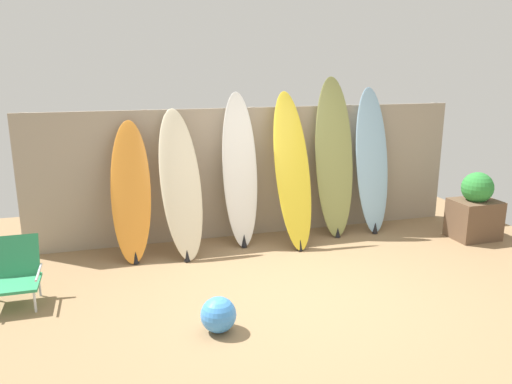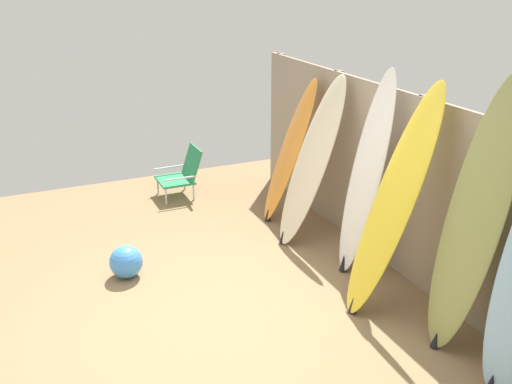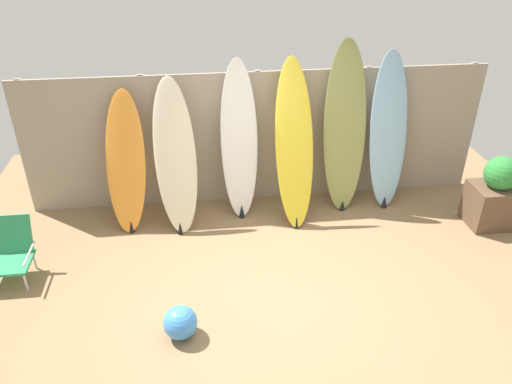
{
  "view_description": "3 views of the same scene",
  "coord_description": "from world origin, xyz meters",
  "px_view_note": "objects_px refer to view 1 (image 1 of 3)",
  "views": [
    {
      "loc": [
        -1.89,
        -4.56,
        2.34
      ],
      "look_at": [
        -0.38,
        0.55,
        1.0
      ],
      "focal_mm": 35.0,
      "sensor_mm": 36.0,
      "label": 1
    },
    {
      "loc": [
        3.99,
        -1.38,
        2.87
      ],
      "look_at": [
        -0.27,
        0.52,
        1.02
      ],
      "focal_mm": 40.0,
      "sensor_mm": 36.0,
      "label": 2
    },
    {
      "loc": [
        -0.78,
        -4.07,
        3.58
      ],
      "look_at": [
        -0.2,
        0.58,
        0.89
      ],
      "focal_mm": 35.0,
      "sensor_mm": 36.0,
      "label": 3
    }
  ],
  "objects_px": {
    "surfboard_yellow_3": "(292,171)",
    "surfboard_olive_4": "(334,158)",
    "surfboard_cream_1": "(181,184)",
    "surfboard_orange_0": "(131,192)",
    "surfboard_skyblue_5": "(372,161)",
    "beach_chair": "(15,272)",
    "beach_ball": "(218,315)",
    "surfboard_white_2": "(240,172)",
    "planter_box": "(475,209)"
  },
  "relations": [
    {
      "from": "surfboard_white_2",
      "to": "beach_chair",
      "type": "relative_size",
      "value": 3.09
    },
    {
      "from": "surfboard_olive_4",
      "to": "beach_chair",
      "type": "relative_size",
      "value": 3.38
    },
    {
      "from": "planter_box",
      "to": "surfboard_white_2",
      "type": "bearing_deg",
      "value": 167.2
    },
    {
      "from": "surfboard_cream_1",
      "to": "surfboard_skyblue_5",
      "type": "distance_m",
      "value": 2.76
    },
    {
      "from": "surfboard_skyblue_5",
      "to": "beach_chair",
      "type": "height_order",
      "value": "surfboard_skyblue_5"
    },
    {
      "from": "surfboard_yellow_3",
      "to": "surfboard_olive_4",
      "type": "xyz_separation_m",
      "value": [
        0.7,
        0.21,
        0.1
      ]
    },
    {
      "from": "planter_box",
      "to": "surfboard_orange_0",
      "type": "bearing_deg",
      "value": 172.24
    },
    {
      "from": "surfboard_orange_0",
      "to": "surfboard_skyblue_5",
      "type": "xyz_separation_m",
      "value": [
        3.37,
        0.12,
        0.19
      ]
    },
    {
      "from": "planter_box",
      "to": "surfboard_yellow_3",
      "type": "bearing_deg",
      "value": 167.78
    },
    {
      "from": "surfboard_cream_1",
      "to": "surfboard_olive_4",
      "type": "xyz_separation_m",
      "value": [
        2.17,
        0.17,
        0.19
      ]
    },
    {
      "from": "beach_chair",
      "to": "planter_box",
      "type": "distance_m",
      "value": 5.82
    },
    {
      "from": "surfboard_orange_0",
      "to": "surfboard_cream_1",
      "type": "height_order",
      "value": "surfboard_cream_1"
    },
    {
      "from": "surfboard_cream_1",
      "to": "beach_ball",
      "type": "height_order",
      "value": "surfboard_cream_1"
    },
    {
      "from": "surfboard_olive_4",
      "to": "planter_box",
      "type": "xyz_separation_m",
      "value": [
        1.81,
        -0.75,
        -0.68
      ]
    },
    {
      "from": "surfboard_white_2",
      "to": "planter_box",
      "type": "height_order",
      "value": "surfboard_white_2"
    },
    {
      "from": "surfboard_orange_0",
      "to": "planter_box",
      "type": "distance_m",
      "value": 4.65
    },
    {
      "from": "surfboard_cream_1",
      "to": "surfboard_yellow_3",
      "type": "height_order",
      "value": "surfboard_yellow_3"
    },
    {
      "from": "surfboard_cream_1",
      "to": "planter_box",
      "type": "bearing_deg",
      "value": -8.32
    },
    {
      "from": "surfboard_skyblue_5",
      "to": "surfboard_cream_1",
      "type": "bearing_deg",
      "value": -176.69
    },
    {
      "from": "surfboard_cream_1",
      "to": "planter_box",
      "type": "height_order",
      "value": "surfboard_cream_1"
    },
    {
      "from": "surfboard_orange_0",
      "to": "surfboard_yellow_3",
      "type": "height_order",
      "value": "surfboard_yellow_3"
    },
    {
      "from": "surfboard_cream_1",
      "to": "surfboard_white_2",
      "type": "bearing_deg",
      "value": 9.88
    },
    {
      "from": "beach_chair",
      "to": "surfboard_white_2",
      "type": "bearing_deg",
      "value": 19.92
    },
    {
      "from": "surfboard_olive_4",
      "to": "beach_chair",
      "type": "xyz_separation_m",
      "value": [
        -4.0,
        -1.08,
        -0.77
      ]
    },
    {
      "from": "surfboard_skyblue_5",
      "to": "beach_chair",
      "type": "xyz_separation_m",
      "value": [
        -4.59,
        -1.07,
        -0.69
      ]
    },
    {
      "from": "surfboard_white_2",
      "to": "beach_ball",
      "type": "xyz_separation_m",
      "value": [
        -0.79,
        -2.21,
        -0.83
      ]
    },
    {
      "from": "surfboard_skyblue_5",
      "to": "planter_box",
      "type": "height_order",
      "value": "surfboard_skyblue_5"
    },
    {
      "from": "surfboard_orange_0",
      "to": "surfboard_olive_4",
      "type": "bearing_deg",
      "value": 2.62
    },
    {
      "from": "surfboard_white_2",
      "to": "surfboard_olive_4",
      "type": "bearing_deg",
      "value": 1.3
    },
    {
      "from": "surfboard_yellow_3",
      "to": "surfboard_skyblue_5",
      "type": "relative_size",
      "value": 0.98
    },
    {
      "from": "surfboard_yellow_3",
      "to": "surfboard_olive_4",
      "type": "distance_m",
      "value": 0.73
    },
    {
      "from": "surfboard_olive_4",
      "to": "planter_box",
      "type": "distance_m",
      "value": 2.07
    },
    {
      "from": "surfboard_white_2",
      "to": "beach_chair",
      "type": "height_order",
      "value": "surfboard_white_2"
    },
    {
      "from": "surfboard_olive_4",
      "to": "surfboard_cream_1",
      "type": "bearing_deg",
      "value": -175.5
    },
    {
      "from": "surfboard_cream_1",
      "to": "surfboard_skyblue_5",
      "type": "height_order",
      "value": "surfboard_skyblue_5"
    },
    {
      "from": "surfboard_orange_0",
      "to": "beach_ball",
      "type": "bearing_deg",
      "value": -73.43
    },
    {
      "from": "surfboard_yellow_3",
      "to": "planter_box",
      "type": "relative_size",
      "value": 2.16
    },
    {
      "from": "planter_box",
      "to": "beach_ball",
      "type": "relative_size",
      "value": 2.87
    },
    {
      "from": "surfboard_white_2",
      "to": "surfboard_cream_1",
      "type": "bearing_deg",
      "value": -170.12
    },
    {
      "from": "surfboard_white_2",
      "to": "surfboard_skyblue_5",
      "type": "height_order",
      "value": "surfboard_skyblue_5"
    },
    {
      "from": "surfboard_cream_1",
      "to": "beach_ball",
      "type": "distance_m",
      "value": 2.2
    },
    {
      "from": "surfboard_olive_4",
      "to": "surfboard_skyblue_5",
      "type": "xyz_separation_m",
      "value": [
        0.59,
        -0.01,
        -0.07
      ]
    },
    {
      "from": "surfboard_white_2",
      "to": "surfboard_yellow_3",
      "type": "xyz_separation_m",
      "value": [
        0.67,
        -0.18,
        0.01
      ]
    },
    {
      "from": "surfboard_skyblue_5",
      "to": "beach_ball",
      "type": "height_order",
      "value": "surfboard_skyblue_5"
    },
    {
      "from": "beach_chair",
      "to": "surfboard_yellow_3",
      "type": "bearing_deg",
      "value": 12.96
    },
    {
      "from": "surfboard_skyblue_5",
      "to": "beach_ball",
      "type": "relative_size",
      "value": 6.32
    },
    {
      "from": "surfboard_cream_1",
      "to": "surfboard_yellow_3",
      "type": "distance_m",
      "value": 1.48
    },
    {
      "from": "surfboard_cream_1",
      "to": "surfboard_white_2",
      "type": "relative_size",
      "value": 0.91
    },
    {
      "from": "surfboard_yellow_3",
      "to": "beach_chair",
      "type": "relative_size",
      "value": 3.1
    },
    {
      "from": "surfboard_olive_4",
      "to": "beach_chair",
      "type": "height_order",
      "value": "surfboard_olive_4"
    }
  ]
}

